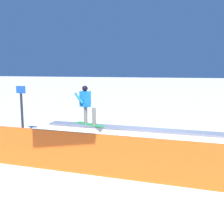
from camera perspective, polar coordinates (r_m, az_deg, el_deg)
The scene contains 5 objects.
ground_plane at distance 10.36m, azimuth 7.29°, elevation -6.41°, with size 120.00×120.00×0.00m, color white.
grind_box at distance 10.29m, azimuth 7.32°, elevation -5.07°, with size 7.91×1.29×0.55m.
snowboarder at distance 10.85m, azimuth -5.29°, elevation 1.79°, with size 1.40×0.92×1.51m.
safety_fence at distance 6.93m, azimuth 4.61°, elevation -9.61°, with size 12.16×0.06×1.11m, color #FC6019.
trail_marker at distance 12.06m, azimuth -18.09°, elevation 0.68°, with size 0.40×0.10×2.01m.
Camera 1 is at (-0.90, 9.93, 2.81)m, focal length 44.40 mm.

